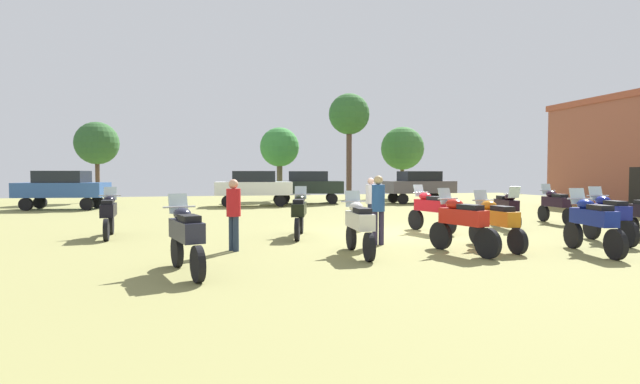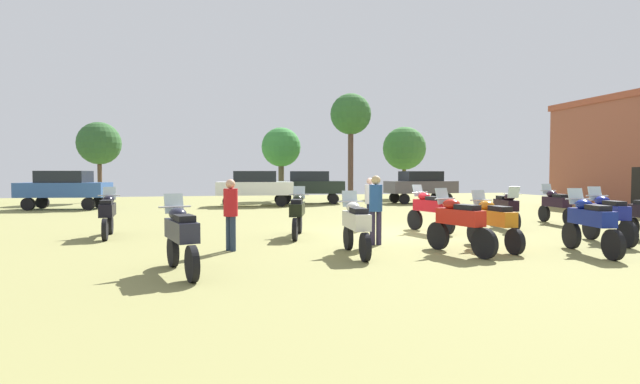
{
  "view_description": "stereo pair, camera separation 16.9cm",
  "coord_description": "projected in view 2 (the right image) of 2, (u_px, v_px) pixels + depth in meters",
  "views": [
    {
      "loc": [
        -5.78,
        -13.79,
        1.89
      ],
      "look_at": [
        -0.95,
        5.56,
        1.09
      ],
      "focal_mm": 26.31,
      "sensor_mm": 36.0,
      "label": 1
    },
    {
      "loc": [
        -5.61,
        -13.83,
        1.89
      ],
      "look_at": [
        -0.95,
        5.56,
        1.09
      ],
      "focal_mm": 26.31,
      "sensor_mm": 36.0,
      "label": 2
    }
  ],
  "objects": [
    {
      "name": "ground_plane",
      "position": [
        390.0,
        233.0,
        14.82
      ],
      "size": [
        44.0,
        52.0,
        0.02
      ],
      "color": "olive"
    },
    {
      "name": "motorcycle_1",
      "position": [
        608.0,
        216.0,
        12.48
      ],
      "size": [
        0.71,
        2.14,
        1.5
      ],
      "rotation": [
        0.0,
        0.0,
        -0.2
      ],
      "color": "black",
      "rests_on": "ground"
    },
    {
      "name": "motorcycle_2",
      "position": [
        356.0,
        224.0,
        10.69
      ],
      "size": [
        0.62,
        2.18,
        1.45
      ],
      "rotation": [
        0.0,
        0.0,
        -0.06
      ],
      "color": "black",
      "rests_on": "ground"
    },
    {
      "name": "motorcycle_3",
      "position": [
        493.0,
        221.0,
        11.52
      ],
      "size": [
        0.62,
        2.2,
        1.44
      ],
      "rotation": [
        0.0,
        0.0,
        0.02
      ],
      "color": "black",
      "rests_on": "ground"
    },
    {
      "name": "motorcycle_4",
      "position": [
        429.0,
        209.0,
        14.84
      ],
      "size": [
        0.75,
        2.13,
        1.5
      ],
      "rotation": [
        0.0,
        0.0,
        0.24
      ],
      "color": "black",
      "rests_on": "ground"
    },
    {
      "name": "motorcycle_5",
      "position": [
        506.0,
        207.0,
        15.96
      ],
      "size": [
        0.75,
        2.15,
        1.45
      ],
      "rotation": [
        0.0,
        0.0,
        2.91
      ],
      "color": "black",
      "rests_on": "ground"
    },
    {
      "name": "motorcycle_6",
      "position": [
        108.0,
        213.0,
        13.67
      ],
      "size": [
        0.62,
        2.12,
        1.46
      ],
      "rotation": [
        0.0,
        0.0,
        0.09
      ],
      "color": "black",
      "rests_on": "ground"
    },
    {
      "name": "motorcycle_7",
      "position": [
        590.0,
        222.0,
        10.84
      ],
      "size": [
        0.73,
        2.23,
        1.51
      ],
      "rotation": [
        0.0,
        0.0,
        -0.2
      ],
      "color": "black",
      "rests_on": "ground"
    },
    {
      "name": "motorcycle_8",
      "position": [
        459.0,
        222.0,
        10.85
      ],
      "size": [
        0.76,
        2.1,
        1.51
      ],
      "rotation": [
        0.0,
        0.0,
        0.26
      ],
      "color": "black",
      "rests_on": "ground"
    },
    {
      "name": "motorcycle_9",
      "position": [
        297.0,
        212.0,
        13.75
      ],
      "size": [
        0.81,
        2.24,
        1.48
      ],
      "rotation": [
        0.0,
        0.0,
        -0.27
      ],
      "color": "black",
      "rests_on": "ground"
    },
    {
      "name": "motorcycle_10",
      "position": [
        181.0,
        235.0,
        8.7
      ],
      "size": [
        0.8,
        2.13,
        1.47
      ],
      "rotation": [
        0.0,
        0.0,
        0.27
      ],
      "color": "black",
      "rests_on": "ground"
    },
    {
      "name": "motorcycle_11",
      "position": [
        556.0,
        204.0,
        17.37
      ],
      "size": [
        0.64,
        2.17,
        1.46
      ],
      "rotation": [
        0.0,
        0.0,
        -0.13
      ],
      "color": "black",
      "rests_on": "ground"
    },
    {
      "name": "car_1",
      "position": [
        64.0,
        187.0,
        24.37
      ],
      "size": [
        4.52,
        2.41,
        2.0
      ],
      "rotation": [
        0.0,
        0.0,
        1.42
      ],
      "color": "black",
      "rests_on": "ground"
    },
    {
      "name": "car_2",
      "position": [
        255.0,
        186.0,
        26.77
      ],
      "size": [
        4.45,
        2.21,
        2.0
      ],
      "rotation": [
        0.0,
        0.0,
        1.47
      ],
      "color": "black",
      "rests_on": "ground"
    },
    {
      "name": "car_3",
      "position": [
        421.0,
        185.0,
        29.39
      ],
      "size": [
        4.36,
        1.94,
        2.0
      ],
      "rotation": [
        0.0,
        0.0,
        1.6
      ],
      "color": "black",
      "rests_on": "ground"
    },
    {
      "name": "car_4",
      "position": [
        309.0,
        185.0,
        29.09
      ],
      "size": [
        4.57,
        2.62,
        2.0
      ],
      "rotation": [
        0.0,
        0.0,
        1.37
      ],
      "color": "black",
      "rests_on": "ground"
    },
    {
      "name": "person_1",
      "position": [
        231.0,
        209.0,
        11.26
      ],
      "size": [
        0.47,
        0.47,
        1.73
      ],
      "rotation": [
        0.0,
        0.0,
        2.13
      ],
      "color": "#233047",
      "rests_on": "ground"
    },
    {
      "name": "person_2",
      "position": [
        370.0,
        199.0,
        15.99
      ],
      "size": [
        0.38,
        0.38,
        1.71
      ],
      "rotation": [
        0.0,
        0.0,
        1.68
      ],
      "color": "#212949",
      "rests_on": "ground"
    },
    {
      "name": "person_3",
      "position": [
        376.0,
        204.0,
        12.19
      ],
      "size": [
        0.37,
        0.37,
        1.81
      ],
      "rotation": [
        0.0,
        0.0,
        3.05
      ],
      "color": "#2E2742",
      "rests_on": "ground"
    },
    {
      "name": "tree_1",
      "position": [
        404.0,
        149.0,
        35.62
      ],
      "size": [
        3.27,
        3.27,
        5.41
      ],
      "color": "brown",
      "rests_on": "ground"
    },
    {
      "name": "tree_3",
      "position": [
        281.0,
        148.0,
        32.5
      ],
      "size": [
        2.72,
        2.72,
        5.05
      ],
      "color": "brown",
      "rests_on": "ground"
    },
    {
      "name": "tree_4",
      "position": [
        99.0,
        144.0,
        30.28
      ],
      "size": [
        2.74,
        2.74,
        5.19
      ],
      "color": "brown",
      "rests_on": "ground"
    },
    {
      "name": "tree_5",
      "position": [
        351.0,
        116.0,
        32.98
      ],
      "size": [
        2.88,
        2.88,
        7.49
      ],
      "color": "brown",
      "rests_on": "ground"
    }
  ]
}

